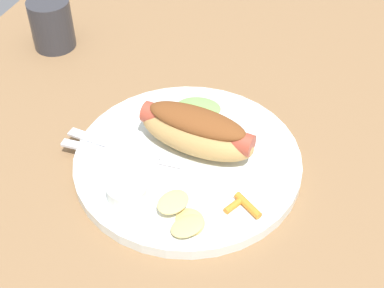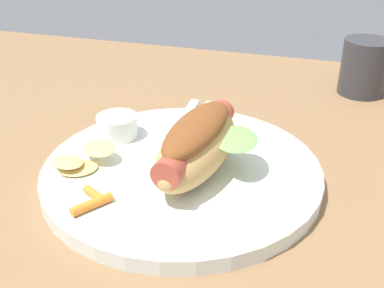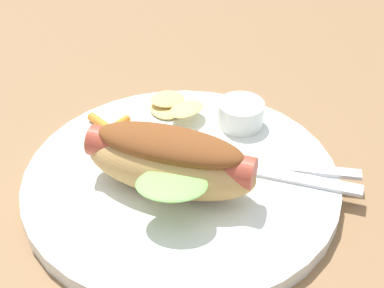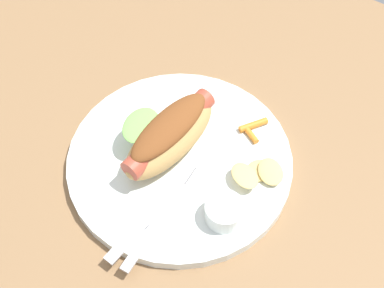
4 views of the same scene
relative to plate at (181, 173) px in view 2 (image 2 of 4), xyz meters
The scene contains 9 objects.
ground_plane 2.45cm from the plate, 168.35° to the left, with size 120.00×90.00×1.80cm, color olive.
plate is the anchor object (origin of this frame).
hot_dog 4.50cm from the plate, ahead, with size 10.30×16.22×6.14cm.
sauce_ramekin 10.58cm from the plate, 154.23° to the left, with size 4.80×4.80×2.62cm, color white.
fork 9.49cm from the plate, 108.49° to the left, with size 2.14×16.56×0.40cm.
knife 10.43cm from the plate, 97.01° to the left, with size 13.38×1.40×0.36cm, color silver.
chips_pile 10.56cm from the plate, 163.65° to the right, with size 7.37×7.46×1.84cm.
carrot_garnish 10.58cm from the plate, 122.96° to the right, with size 3.46×4.52×0.92cm.
drinking_cup 36.44cm from the plate, 59.24° to the left, with size 6.88×6.88×8.25cm, color #333338.
Camera 2 is at (15.34, -40.62, 27.56)cm, focal length 43.94 mm.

